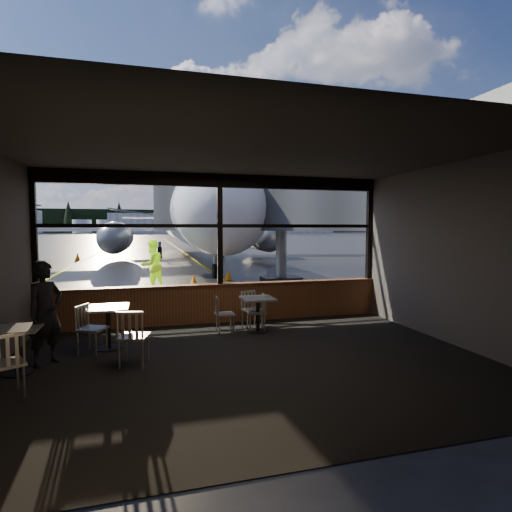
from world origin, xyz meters
name	(u,v)px	position (x,y,z in m)	size (l,w,h in m)	color
ground_plane	(154,235)	(0.00, 120.00, 0.00)	(520.00, 520.00, 0.00)	black
carpet_floor	(252,362)	(0.00, -3.00, 0.01)	(8.00, 6.00, 0.01)	black
ceiling	(251,150)	(0.00, -3.00, 3.50)	(8.00, 6.00, 0.04)	#38332D
wall_right	(455,254)	(4.00, -3.00, 1.75)	(0.04, 6.00, 3.50)	#473F39
wall_back	(333,283)	(0.00, -6.00, 1.75)	(8.00, 0.04, 3.50)	#473F39
window_sill	(220,304)	(0.00, 0.00, 0.45)	(8.00, 0.28, 0.90)	#5A311B
window_header	(219,181)	(0.00, 0.00, 3.35)	(8.00, 0.18, 0.30)	black
mullion_left	(34,230)	(-3.95, 0.00, 2.20)	(0.12, 0.12, 2.60)	black
mullion_centre	(220,230)	(0.00, 0.00, 2.20)	(0.12, 0.12, 2.60)	black
mullion_right	(369,230)	(3.95, 0.00, 2.20)	(0.12, 0.12, 2.60)	black
window_transom	(220,226)	(0.00, 0.00, 2.30)	(8.00, 0.10, 0.08)	black
airliner	(191,182)	(1.52, 20.75, 5.65)	(30.80, 36.96, 11.29)	white
jet_bridge	(286,225)	(3.60, 5.50, 2.37)	(8.87, 10.84, 4.73)	#28282A
cafe_table_near	(258,315)	(0.63, -1.10, 0.37)	(0.68, 0.68, 0.75)	gray
cafe_table_mid	(108,328)	(-2.37, -1.56, 0.40)	(0.73, 0.73, 0.80)	#A7A19A
cafe_table_left	(18,351)	(-3.60, -2.55, 0.36)	(0.66, 0.66, 0.73)	#A09A93
chair_near_e	(256,313)	(0.61, -1.02, 0.41)	(0.45, 0.45, 0.82)	beige
chair_near_w	(225,315)	(-0.07, -1.00, 0.40)	(0.44, 0.44, 0.80)	#B3ADA1
chair_near_n	(253,310)	(0.59, -0.82, 0.42)	(0.46, 0.46, 0.85)	#B2ACA0
chair_mid_s	(134,337)	(-1.88, -2.63, 0.48)	(0.52, 0.52, 0.95)	#B8B3A6
chair_mid_w	(92,329)	(-2.62, -1.80, 0.45)	(0.49, 0.49, 0.89)	beige
chair_left_s	(5,365)	(-3.48, -3.49, 0.45)	(0.49, 0.49, 0.90)	beige
passenger	(46,313)	(-3.27, -2.19, 0.86)	(0.63, 0.41, 1.72)	black
ground_crew	(152,265)	(-1.53, 5.29, 0.92)	(0.90, 0.70, 1.85)	#BFF219
cone_nose	(228,275)	(1.73, 7.78, 0.22)	(0.31, 0.31, 0.43)	#F25807
cone_wing	(77,257)	(-6.45, 20.79, 0.26)	(0.37, 0.37, 0.52)	#FF4508
terminal_annex	(482,207)	(10.00, 2.50, 3.00)	(5.00, 7.00, 6.00)	gray
hangar_mid	(152,222)	(0.00, 185.00, 5.00)	(38.00, 15.00, 10.00)	silver
hangar_right	(278,221)	(60.00, 178.00, 6.00)	(50.00, 20.00, 12.00)	silver
fuel_tank_a	(82,226)	(-30.00, 182.00, 3.00)	(8.00, 8.00, 6.00)	silver
fuel_tank_b	(106,226)	(-20.00, 182.00, 3.00)	(8.00, 8.00, 6.00)	silver
fuel_tank_c	(129,227)	(-10.00, 182.00, 3.00)	(8.00, 8.00, 6.00)	silver
treeline	(151,221)	(0.00, 210.00, 6.00)	(360.00, 3.00, 12.00)	black
cone_extra	(194,283)	(-0.08, 5.09, 0.28)	(0.41, 0.41, 0.57)	orange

